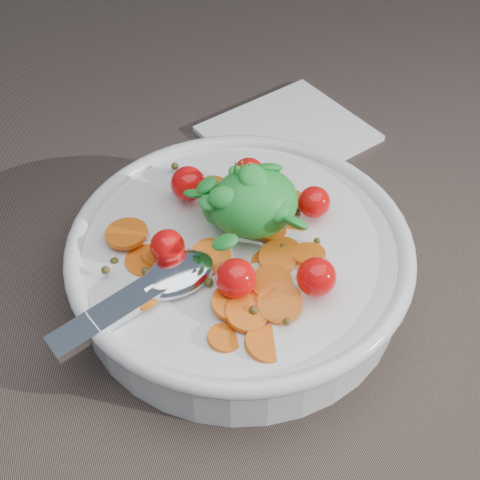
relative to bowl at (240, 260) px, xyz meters
name	(u,v)px	position (x,y,z in m)	size (l,w,h in m)	color
ground	(267,268)	(0.03, 0.01, -0.03)	(6.00, 6.00, 0.00)	brown
bowl	(240,260)	(0.00, 0.00, 0.00)	(0.28, 0.26, 0.11)	silver
napkin	(288,133)	(0.11, 0.17, -0.03)	(0.14, 0.12, 0.01)	white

